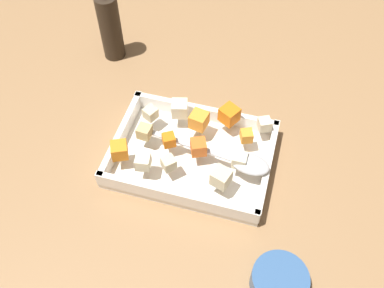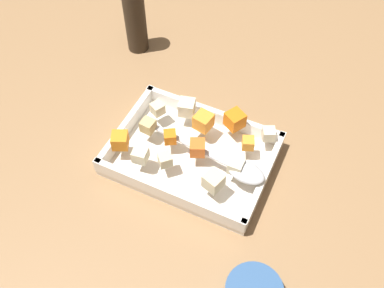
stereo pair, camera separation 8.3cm
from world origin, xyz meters
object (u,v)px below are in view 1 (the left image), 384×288
(serving_spoon, at_px, (243,162))
(small_prep_bowl, at_px, (279,281))
(pepper_mill, at_px, (110,27))
(baking_dish, at_px, (192,157))

(serving_spoon, height_order, small_prep_bowl, serving_spoon)
(small_prep_bowl, bearing_deg, pepper_mill, 135.75)
(serving_spoon, relative_size, small_prep_bowl, 2.66)
(serving_spoon, bearing_deg, baking_dish, -0.75)
(baking_dish, relative_size, pepper_mill, 1.67)
(baking_dish, relative_size, serving_spoon, 1.24)
(serving_spoon, bearing_deg, pepper_mill, -29.16)
(baking_dish, height_order, small_prep_bowl, baking_dish)
(pepper_mill, height_order, small_prep_bowl, pepper_mill)
(pepper_mill, xyz_separation_m, small_prep_bowl, (0.48, -0.46, -0.06))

